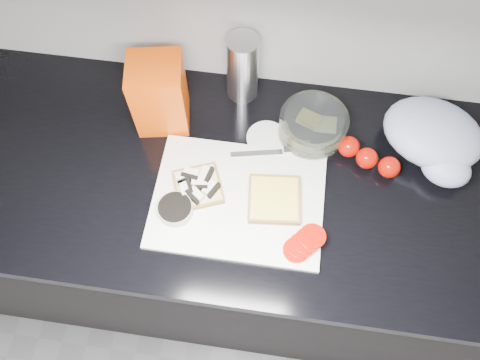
{
  "coord_description": "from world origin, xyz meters",
  "views": [
    {
      "loc": [
        -0.05,
        0.68,
        1.91
      ],
      "look_at": [
        -0.12,
        1.16,
        0.95
      ],
      "focal_mm": 35.0,
      "sensor_mm": 36.0,
      "label": 1
    }
  ],
  "objects_px": {
    "glass_bowl": "(313,126)",
    "steel_canister": "(243,68)",
    "cutting_board": "(238,200)",
    "bread_bag": "(159,94)"
  },
  "relations": [
    {
      "from": "glass_bowl",
      "to": "steel_canister",
      "type": "height_order",
      "value": "steel_canister"
    },
    {
      "from": "cutting_board",
      "to": "glass_bowl",
      "type": "height_order",
      "value": "glass_bowl"
    },
    {
      "from": "glass_bowl",
      "to": "bread_bag",
      "type": "xyz_separation_m",
      "value": [
        -0.38,
        -0.0,
        0.06
      ]
    },
    {
      "from": "glass_bowl",
      "to": "steel_canister",
      "type": "bearing_deg",
      "value": 150.79
    },
    {
      "from": "bread_bag",
      "to": "steel_canister",
      "type": "height_order",
      "value": "bread_bag"
    },
    {
      "from": "glass_bowl",
      "to": "bread_bag",
      "type": "relative_size",
      "value": 0.86
    },
    {
      "from": "glass_bowl",
      "to": "cutting_board",
      "type": "bearing_deg",
      "value": -126.44
    },
    {
      "from": "bread_bag",
      "to": "glass_bowl",
      "type": "bearing_deg",
      "value": -10.05
    },
    {
      "from": "cutting_board",
      "to": "steel_canister",
      "type": "relative_size",
      "value": 2.08
    },
    {
      "from": "cutting_board",
      "to": "bread_bag",
      "type": "relative_size",
      "value": 2.02
    }
  ]
}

